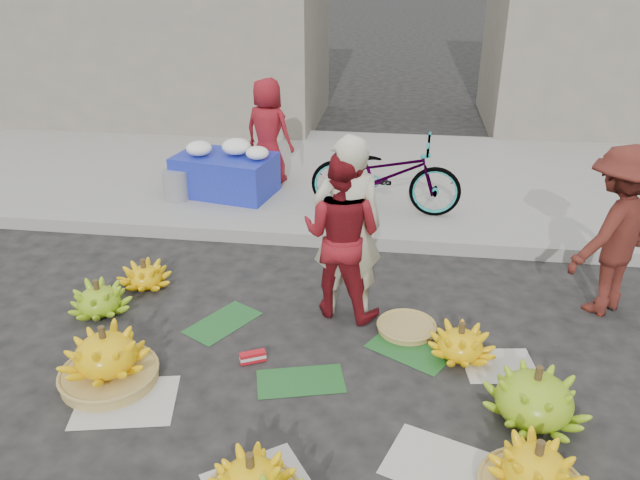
# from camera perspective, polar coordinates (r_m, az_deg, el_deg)

# --- Properties ---
(ground) EXTENTS (80.00, 80.00, 0.00)m
(ground) POSITION_cam_1_polar(r_m,az_deg,el_deg) (4.93, -0.23, -11.48)
(ground) COLOR black
(ground) RESTS_ON ground
(curb) EXTENTS (40.00, 0.25, 0.15)m
(curb) POSITION_cam_1_polar(r_m,az_deg,el_deg) (6.78, 2.37, 0.16)
(curb) COLOR gray
(curb) RESTS_ON ground
(sidewalk) EXTENTS (40.00, 4.00, 0.12)m
(sidewalk) POSITION_cam_1_polar(r_m,az_deg,el_deg) (8.72, 3.74, 5.89)
(sidewalk) COLOR gray
(sidewalk) RESTS_ON ground
(building_left) EXTENTS (6.00, 3.00, 4.00)m
(building_left) POSITION_cam_1_polar(r_m,az_deg,el_deg) (12.05, -15.38, 19.96)
(building_left) COLOR gray
(building_left) RESTS_ON sidewalk
(newspaper_scatter) EXTENTS (3.20, 1.80, 0.00)m
(newspaper_scatter) POSITION_cam_1_polar(r_m,az_deg,el_deg) (4.32, -1.78, -17.75)
(newspaper_scatter) COLOR beige
(newspaper_scatter) RESTS_ON ground
(banana_leaves) EXTENTS (2.00, 1.00, 0.00)m
(banana_leaves) POSITION_cam_1_polar(r_m,az_deg,el_deg) (5.10, -1.04, -10.02)
(banana_leaves) COLOR #1B5123
(banana_leaves) RESTS_ON ground
(banana_bunch_0) EXTENTS (0.75, 0.75, 0.48)m
(banana_bunch_0) POSITION_cam_1_polar(r_m,az_deg,el_deg) (4.93, -18.95, -10.16)
(banana_bunch_0) COLOR #9E8142
(banana_bunch_0) RESTS_ON ground
(banana_bunch_3) EXTENTS (0.71, 0.71, 0.43)m
(banana_bunch_3) POSITION_cam_1_polar(r_m,az_deg,el_deg) (4.05, 19.05, -19.62)
(banana_bunch_3) COLOR #9E8142
(banana_bunch_3) RESTS_ON ground
(banana_bunch_4) EXTENTS (0.79, 0.79, 0.44)m
(banana_bunch_4) POSITION_cam_1_polar(r_m,az_deg,el_deg) (4.58, 19.04, -13.35)
(banana_bunch_4) COLOR #6EA818
(banana_bunch_4) RESTS_ON ground
(banana_bunch_5) EXTENTS (0.62, 0.62, 0.32)m
(banana_bunch_5) POSITION_cam_1_polar(r_m,az_deg,el_deg) (5.07, 12.71, -9.17)
(banana_bunch_5) COLOR yellow
(banana_bunch_5) RESTS_ON ground
(banana_bunch_6) EXTENTS (0.58, 0.58, 0.33)m
(banana_bunch_6) POSITION_cam_1_polar(r_m,az_deg,el_deg) (5.84, -19.59, -5.12)
(banana_bunch_6) COLOR #6EA818
(banana_bunch_6) RESTS_ON ground
(banana_bunch_7) EXTENTS (0.50, 0.50, 0.29)m
(banana_bunch_7) POSITION_cam_1_polar(r_m,az_deg,el_deg) (6.15, -15.75, -3.13)
(banana_bunch_7) COLOR yellow
(banana_bunch_7) RESTS_ON ground
(basket_spare) EXTENTS (0.64, 0.64, 0.06)m
(basket_spare) POSITION_cam_1_polar(r_m,az_deg,el_deg) (5.38, 7.91, -7.94)
(basket_spare) COLOR #9E8142
(basket_spare) RESTS_ON ground
(incense_stack) EXTENTS (0.21, 0.15, 0.08)m
(incense_stack) POSITION_cam_1_polar(r_m,az_deg,el_deg) (4.98, -6.17, -10.60)
(incense_stack) COLOR red
(incense_stack) RESTS_ON ground
(vendor_cream) EXTENTS (0.66, 0.51, 1.62)m
(vendor_cream) POSITION_cam_1_polar(r_m,az_deg,el_deg) (5.23, 2.53, 1.09)
(vendor_cream) COLOR beige
(vendor_cream) RESTS_ON ground
(vendor_red) EXTENTS (0.85, 0.75, 1.48)m
(vendor_red) POSITION_cam_1_polar(r_m,az_deg,el_deg) (5.26, 2.01, 0.43)
(vendor_red) COLOR maroon
(vendor_red) RESTS_ON ground
(man_striped) EXTENTS (1.11, 1.07, 1.51)m
(man_striped) POSITION_cam_1_polar(r_m,az_deg,el_deg) (5.86, 25.34, 0.69)
(man_striped) COLOR maroon
(man_striped) RESTS_ON ground
(flower_table) EXTENTS (1.31, 0.96, 0.69)m
(flower_table) POSITION_cam_1_polar(r_m,az_deg,el_deg) (7.90, -8.61, 6.19)
(flower_table) COLOR #1925A8
(flower_table) RESTS_ON sidewalk
(grey_bucket) EXTENTS (0.32, 0.32, 0.36)m
(grey_bucket) POSITION_cam_1_polar(r_m,az_deg,el_deg) (7.87, -13.01, 4.94)
(grey_bucket) COLOR gray
(grey_bucket) RESTS_ON sidewalk
(flower_vendor) EXTENTS (0.77, 0.63, 1.36)m
(flower_vendor) POSITION_cam_1_polar(r_m,az_deg,el_deg) (8.13, -4.78, 9.86)
(flower_vendor) COLOR maroon
(flower_vendor) RESTS_ON sidewalk
(bicycle) EXTENTS (0.72, 1.77, 0.91)m
(bicycle) POSITION_cam_1_polar(r_m,az_deg,el_deg) (7.23, 6.00, 5.99)
(bicycle) COLOR gray
(bicycle) RESTS_ON sidewalk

